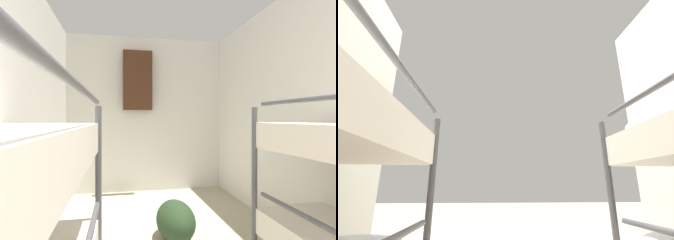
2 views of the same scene
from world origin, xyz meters
The scene contains 4 objects.
wall_right centered at (1.25, 2.31, 1.21)m, with size 0.06×4.75×2.43m.
wall_back centered at (0.00, 4.66, 1.21)m, with size 2.56×0.06×2.43m.
duffel_bag centered at (0.08, 2.91, 0.18)m, with size 0.36×0.58×0.36m.
hanging_coat centered at (-0.16, 4.51, 1.73)m, with size 0.44×0.12×0.90m.
Camera 1 is at (-0.47, 0.49, 1.16)m, focal length 28.00 mm.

